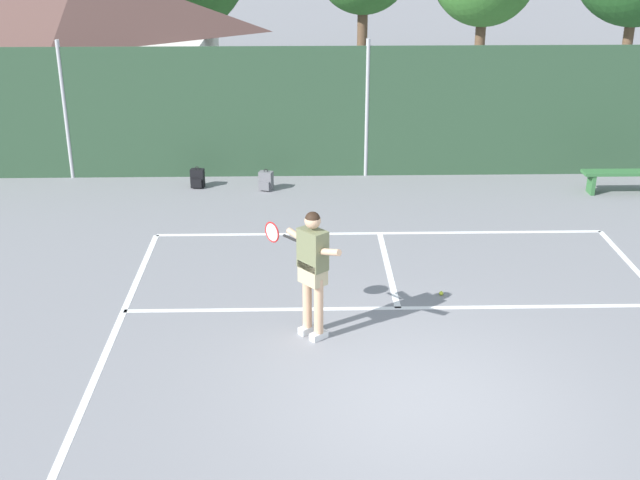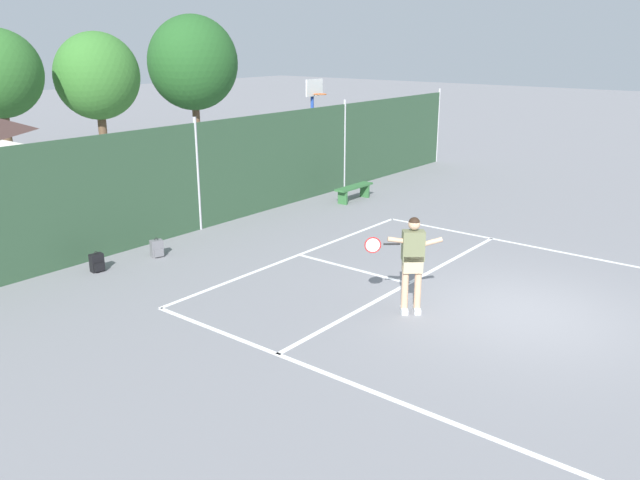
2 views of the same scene
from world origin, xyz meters
name	(u,v)px [view 1 (image 1 of 2)]	position (x,y,z in m)	size (l,w,h in m)	color
ground_plane	(421,401)	(0.00, 0.00, 0.00)	(120.00, 120.00, 0.00)	gray
court_markings	(414,372)	(0.00, 0.65, 0.00)	(8.30, 11.10, 0.01)	white
chainlink_fence	(367,112)	(0.00, 9.00, 1.43)	(26.09, 0.09, 3.00)	#2D4C33
clubhouse_building	(89,48)	(-6.82, 12.85, 2.22)	(6.64, 5.03, 4.28)	silver
tennis_player	(312,263)	(-1.30, 1.67, 1.11)	(1.05, 1.07, 1.85)	silver
tennis_ball	(441,293)	(0.72, 2.90, 0.03)	(0.07, 0.07, 0.07)	#CCE033
backpack_black	(197,179)	(-3.65, 8.24, 0.19)	(0.30, 0.27, 0.46)	black
backpack_grey	(266,181)	(-2.19, 8.03, 0.19)	(0.32, 0.31, 0.46)	slate
courtside_bench	(621,177)	(5.22, 7.65, 0.36)	(1.60, 0.36, 0.48)	#336B38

